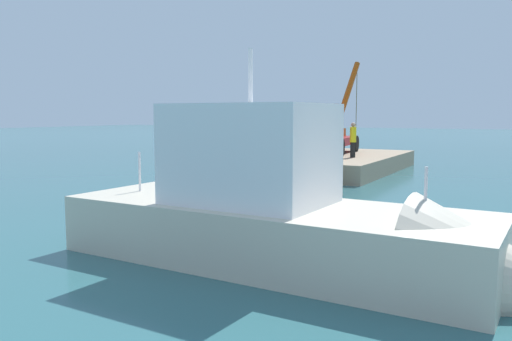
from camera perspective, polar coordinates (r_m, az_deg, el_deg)
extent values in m
plane|color=#2D6066|center=(26.14, 3.34, -0.99)|extent=(200.00, 200.00, 0.00)
cube|color=gray|center=(30.68, 7.35, 0.92)|extent=(11.45, 8.11, 0.94)
cube|color=maroon|center=(31.39, 7.98, 3.21)|extent=(6.10, 3.02, 0.45)
cube|color=#AF1919|center=(29.30, 7.00, 5.36)|extent=(1.89, 2.45, 1.95)
cylinder|color=black|center=(29.13, 9.25, 2.52)|extent=(1.03, 0.41, 1.00)
cylinder|color=black|center=(29.75, 4.77, 2.65)|extent=(1.03, 0.41, 1.00)
cylinder|color=black|center=(33.14, 10.85, 2.93)|extent=(1.03, 0.41, 1.00)
cylinder|color=black|center=(33.69, 6.87, 3.05)|extent=(1.03, 0.41, 1.00)
cylinder|color=#BF4C0C|center=(34.56, 9.95, 8.11)|extent=(3.56, 0.66, 4.59)
cube|color=#BF4C0C|center=(33.08, 8.74, 4.17)|extent=(1.00, 1.00, 0.50)
cylinder|color=#4C4C19|center=(36.04, 10.97, 7.22)|extent=(0.04, 0.04, 5.37)
cylinder|color=black|center=(28.55, 10.59, 2.24)|extent=(0.28, 0.28, 0.83)
cylinder|color=yellow|center=(28.50, 10.62, 3.90)|extent=(0.34, 0.34, 0.83)
sphere|color=tan|center=(28.49, 10.64, 4.97)|extent=(0.24, 0.24, 0.24)
cube|color=navy|center=(24.47, -2.99, -0.13)|extent=(4.47, 2.61, 2.44)
cube|color=navy|center=(24.37, -3.03, 1.25)|extent=(2.68, 2.01, 1.49)
cylinder|color=black|center=(23.16, -1.94, -2.84)|extent=(0.88, 0.40, 0.85)
cylinder|color=black|center=(23.75, -5.93, -2.64)|extent=(0.88, 0.40, 0.85)
cylinder|color=black|center=(25.61, -0.06, 1.00)|extent=(0.88, 0.40, 0.85)
cylinder|color=black|center=(26.14, -3.72, 1.09)|extent=(0.88, 0.40, 0.85)
cube|color=beige|center=(11.62, 1.44, -8.95)|extent=(3.53, 9.63, 2.15)
cone|color=beige|center=(10.26, 25.78, -11.65)|extent=(3.28, 3.45, 3.15)
cube|color=white|center=(11.49, -0.60, 1.88)|extent=(2.65, 3.46, 2.19)
cylinder|color=white|center=(11.48, -0.60, 10.34)|extent=(0.10, 0.10, 1.20)
cylinder|color=silver|center=(10.11, 18.13, -2.41)|extent=(0.06, 0.06, 1.00)
cylinder|color=silver|center=(13.57, -12.66, -0.12)|extent=(0.06, 0.06, 1.00)
cylinder|color=brown|center=(26.12, -2.77, 1.35)|extent=(0.37, 0.37, 2.12)
cylinder|color=brown|center=(25.13, 1.42, 0.38)|extent=(0.41, 0.41, 1.44)
cylinder|color=brown|center=(23.72, 8.21, 0.38)|extent=(0.44, 0.44, 1.78)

